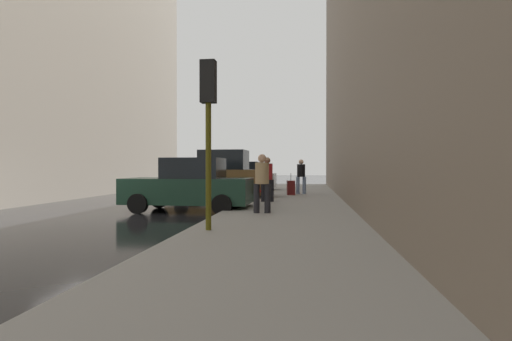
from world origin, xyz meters
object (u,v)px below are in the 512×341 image
fire_hydrant (257,190)px  traffic_light (208,107)px  pedestrian_in_tan_coat (262,180)px  rolling_suitcase (291,188)px  parked_bronze_suv (221,177)px  parked_silver_sedan (241,178)px  parked_dark_green_sedan (189,186)px  pedestrian_in_jeans (301,175)px  pedestrian_in_red_jacket (267,177)px

fire_hydrant → traffic_light: (0.05, -8.56, 2.26)m
pedestrian_in_tan_coat → rolling_suitcase: pedestrian_in_tan_coat is taller
parked_bronze_suv → parked_silver_sedan: parked_bronze_suv is taller
parked_dark_green_sedan → pedestrian_in_tan_coat: bearing=-29.5°
traffic_light → rolling_suitcase: traffic_light is taller
parked_dark_green_sedan → pedestrian_in_jeans: size_ratio=2.46×
pedestrian_in_red_jacket → rolling_suitcase: bearing=79.1°
parked_silver_sedan → parked_dark_green_sedan: bearing=-90.0°
fire_hydrant → rolling_suitcase: size_ratio=0.68×
parked_dark_green_sedan → pedestrian_in_jeans: (3.62, 6.93, 0.26)m
pedestrian_in_tan_coat → rolling_suitcase: (0.51, 7.67, -0.61)m
pedestrian_in_jeans → pedestrian_in_red_jacket: 4.77m
pedestrian_in_tan_coat → rolling_suitcase: bearing=86.2°
parked_dark_green_sedan → rolling_suitcase: (3.14, 6.19, -0.36)m
pedestrian_in_red_jacket → rolling_suitcase: (0.74, 3.86, -0.61)m
fire_hydrant → traffic_light: 8.85m
parked_dark_green_sedan → pedestrian_in_red_jacket: pedestrian_in_red_jacket is taller
parked_silver_sedan → pedestrian_in_tan_coat: pedestrian_in_tan_coat is taller
parked_silver_sedan → pedestrian_in_jeans: (3.62, -3.38, 0.26)m
fire_hydrant → rolling_suitcase: (1.34, 2.34, -0.01)m
parked_dark_green_sedan → pedestrian_in_tan_coat: 3.03m
parked_silver_sedan → traffic_light: traffic_light is taller
parked_bronze_suv → pedestrian_in_tan_coat: (2.63, -6.32, 0.07)m
pedestrian_in_jeans → pedestrian_in_red_jacket: size_ratio=1.00×
pedestrian_in_jeans → pedestrian_in_tan_coat: size_ratio=1.00×
pedestrian_in_jeans → pedestrian_in_tan_coat: (-0.99, -8.41, 0.00)m
parked_bronze_suv → parked_dark_green_sedan: bearing=-90.0°
pedestrian_in_red_jacket → parked_dark_green_sedan: bearing=-135.9°
parked_bronze_suv → pedestrian_in_red_jacket: bearing=-46.4°
pedestrian_in_tan_coat → parked_silver_sedan: bearing=102.6°
traffic_light → rolling_suitcase: bearing=83.3°
fire_hydrant → pedestrian_in_red_jacket: size_ratio=0.41×
fire_hydrant → pedestrian_in_red_jacket: (0.59, -1.52, 0.61)m
rolling_suitcase → parked_bronze_suv: bearing=-156.8°
pedestrian_in_jeans → rolling_suitcase: size_ratio=1.64×
traffic_light → parked_dark_green_sedan: bearing=111.5°
parked_silver_sedan → pedestrian_in_red_jacket: bearing=-73.3°
parked_dark_green_sedan → traffic_light: size_ratio=1.17×
parked_bronze_suv → pedestrian_in_tan_coat: bearing=-67.4°
parked_dark_green_sedan → parked_bronze_suv: 4.84m
parked_bronze_suv → pedestrian_in_jeans: bearing=30.0°
parked_silver_sedan → pedestrian_in_jeans: pedestrian_in_jeans is taller
pedestrian_in_tan_coat → rolling_suitcase: size_ratio=1.64×
fire_hydrant → pedestrian_in_jeans: 3.63m
parked_bronze_suv → fire_hydrant: bearing=-28.9°
parked_dark_green_sedan → traffic_light: bearing=-68.5°
parked_dark_green_sedan → parked_bronze_suv: bearing=90.0°
parked_dark_green_sedan → pedestrian_in_tan_coat: size_ratio=2.46×
pedestrian_in_jeans → parked_dark_green_sedan: bearing=-117.6°
parked_bronze_suv → parked_silver_sedan: bearing=90.0°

